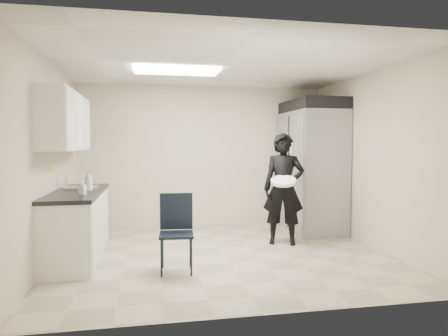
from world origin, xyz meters
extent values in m
plane|color=#B0A38A|center=(0.00, 0.00, 0.00)|extent=(4.50, 4.50, 0.00)
plane|color=silver|center=(0.00, 0.00, 2.60)|extent=(4.50, 4.50, 0.00)
plane|color=beige|center=(0.00, 2.00, 1.30)|extent=(4.50, 0.00, 4.50)
plane|color=beige|center=(-2.25, 0.00, 1.30)|extent=(0.00, 4.00, 4.00)
plane|color=beige|center=(2.25, 0.00, 1.30)|extent=(0.00, 4.00, 4.00)
cube|color=white|center=(-0.60, 0.40, 2.57)|extent=(1.20, 0.60, 0.02)
cube|color=silver|center=(-1.95, 0.20, 0.43)|extent=(0.60, 1.90, 0.86)
cube|color=black|center=(-1.95, 0.20, 0.89)|extent=(0.64, 1.95, 0.05)
cube|color=gray|center=(-1.93, 0.45, 0.87)|extent=(0.42, 0.40, 0.14)
cylinder|color=silver|center=(-2.13, 0.45, 1.02)|extent=(0.02, 0.02, 0.24)
cube|color=silver|center=(-2.08, 0.20, 1.83)|extent=(0.35, 1.80, 0.75)
cube|color=black|center=(-2.14, 1.35, 1.62)|extent=(0.22, 0.30, 0.35)
cube|color=yellow|center=(-2.24, 0.10, 1.22)|extent=(0.00, 0.12, 0.07)
cube|color=yellow|center=(-2.24, 0.30, 1.18)|extent=(0.00, 0.12, 0.07)
cube|color=gray|center=(1.83, 1.27, 1.05)|extent=(0.80, 1.35, 2.10)
cube|color=black|center=(1.83, 1.27, 2.20)|extent=(0.80, 1.35, 0.20)
cube|color=black|center=(-0.69, -0.63, 0.45)|extent=(0.43, 0.43, 0.90)
imported|color=black|center=(1.02, 0.44, 0.85)|extent=(0.73, 0.60, 1.70)
cylinder|color=white|center=(0.94, 0.20, 0.99)|extent=(0.47, 0.47, 0.05)
imported|color=white|center=(-1.79, 0.13, 1.05)|extent=(0.15, 0.15, 0.27)
imported|color=silver|center=(-1.82, -0.19, 1.00)|extent=(0.10, 0.10, 0.17)
camera|label=1|loc=(-1.00, -5.36, 1.53)|focal=32.00mm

